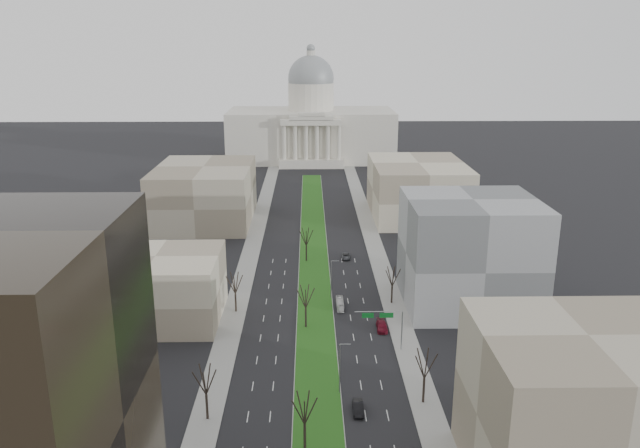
{
  "coord_description": "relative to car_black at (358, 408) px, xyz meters",
  "views": [
    {
      "loc": [
        -1.22,
        -36.79,
        56.68
      ],
      "look_at": [
        1.36,
        105.07,
        14.79
      ],
      "focal_mm": 35.0,
      "sensor_mm": 36.0,
      "label": 1
    }
  ],
  "objects": [
    {
      "name": "tree_right_far",
      "position": [
        10.82,
        42.49,
        5.74
      ],
      "size": [
        5.04,
        5.04,
        9.07
      ],
      "color": "black",
      "rests_on": "ground"
    },
    {
      "name": "car_red",
      "position": [
        7.12,
        29.26,
        -0.02
      ],
      "size": [
        2.26,
        5.34,
        1.54
      ],
      "primitive_type": "imported",
      "rotation": [
        0.0,
        0.0,
        -0.02
      ],
      "color": "maroon",
      "rests_on": "ground"
    },
    {
      "name": "building_far_left",
      "position": [
        -41.38,
        110.49,
        8.21
      ],
      "size": [
        30.0,
        40.0,
        18.0
      ],
      "primitive_type": "cube",
      "color": "gray",
      "rests_on": "ground"
    },
    {
      "name": "tree_right_mid",
      "position": [
        10.82,
        2.49,
        6.37
      ],
      "size": [
        5.52,
        5.52,
        9.94
      ],
      "color": "black",
      "rests_on": "ground"
    },
    {
      "name": "mast_arm_signs",
      "position": [
        7.11,
        20.52,
        5.32
      ],
      "size": [
        9.12,
        0.24,
        8.09
      ],
      "color": "gray",
      "rests_on": "ground"
    },
    {
      "name": "box_van",
      "position": [
        -0.88,
        40.35,
        0.12
      ],
      "size": [
        1.53,
        6.53,
        1.82
      ],
      "primitive_type": "imported",
      "rotation": [
        0.0,
        0.0,
        0.0
      ],
      "color": "white",
      "rests_on": "ground"
    },
    {
      "name": "sidewalk_left",
      "position": [
        -23.88,
        45.49,
        -0.71
      ],
      "size": [
        5.0,
        330.0,
        0.15
      ],
      "primitive_type": "cube",
      "color": "gray",
      "rests_on": "ground"
    },
    {
      "name": "tree_left_far",
      "position": [
        -23.58,
        38.49,
        6.06
      ],
      "size": [
        5.28,
        5.28,
        9.5
      ],
      "color": "black",
      "rests_on": "ground"
    },
    {
      "name": "median",
      "position": [
        -6.38,
        69.48,
        -0.68
      ],
      "size": [
        8.0,
        222.03,
        0.2
      ],
      "color": "#999993",
      "rests_on": "ground"
    },
    {
      "name": "capitol",
      "position": [
        -6.38,
        220.08,
        15.52
      ],
      "size": [
        80.0,
        46.0,
        55.0
      ],
      "color": "beige",
      "rests_on": "ground"
    },
    {
      "name": "building_far_right",
      "position": [
        28.62,
        115.49,
        8.21
      ],
      "size": [
        30.0,
        40.0,
        18.0
      ],
      "primitive_type": "cube",
      "color": "#9F917B",
      "rests_on": "ground"
    },
    {
      "name": "tree_left_mid",
      "position": [
        -23.58,
        -1.51,
        6.21
      ],
      "size": [
        5.4,
        5.4,
        9.72
      ],
      "color": "black",
      "rests_on": "ground"
    },
    {
      "name": "building_grey_right",
      "position": [
        27.62,
        42.49,
        11.21
      ],
      "size": [
        28.0,
        26.0,
        24.0
      ],
      "primitive_type": "cube",
      "color": "slate",
      "rests_on": "ground"
    },
    {
      "name": "streetlamp_median_c",
      "position": [
        -2.62,
        45.49,
        4.02
      ],
      "size": [
        1.9,
        0.2,
        9.16
      ],
      "color": "gray",
      "rests_on": "ground"
    },
    {
      "name": "streetlamp_median_b",
      "position": [
        -2.62,
        5.49,
        4.02
      ],
      "size": [
        1.9,
        0.2,
        9.16
      ],
      "color": "gray",
      "rests_on": "ground"
    },
    {
      "name": "car_black",
      "position": [
        0.0,
        0.0,
        0.0
      ],
      "size": [
        1.72,
        4.79,
        1.57
      ],
      "primitive_type": "imported",
      "rotation": [
        0.0,
        0.0,
        -0.01
      ],
      "color": "black",
      "rests_on": "ground"
    },
    {
      "name": "building_tan_right",
      "position": [
        26.62,
        -17.51,
        10.21
      ],
      "size": [
        26.0,
        24.0,
        22.0
      ],
      "primitive_type": "cube",
      "color": "gray",
      "rests_on": "ground"
    },
    {
      "name": "tree_median_b",
      "position": [
        -8.38,
        30.49,
        6.21
      ],
      "size": [
        5.4,
        5.4,
        9.72
      ],
      "color": "black",
      "rests_on": "ground"
    },
    {
      "name": "ground",
      "position": [
        -6.38,
        70.49,
        -0.79
      ],
      "size": [
        600.0,
        600.0,
        0.0
      ],
      "primitive_type": "plane",
      "color": "black",
      "rests_on": "ground"
    },
    {
      "name": "car_grey_far",
      "position": [
        2.31,
        72.49,
        -0.13
      ],
      "size": [
        2.61,
        4.93,
        1.32
      ],
      "primitive_type": "imported",
      "rotation": [
        0.0,
        0.0,
        -0.09
      ],
      "color": "#44474B",
      "rests_on": "ground"
    },
    {
      "name": "sidewalk_right",
      "position": [
        11.12,
        45.49,
        -0.71
      ],
      "size": [
        5.0,
        330.0,
        0.15
      ],
      "primitive_type": "cube",
      "color": "gray",
      "rests_on": "ground"
    },
    {
      "name": "building_beige_left",
      "position": [
        -39.38,
        35.49,
        6.21
      ],
      "size": [
        26.0,
        22.0,
        14.0
      ],
      "primitive_type": "cube",
      "color": "#9F917B",
      "rests_on": "ground"
    },
    {
      "name": "tree_median_c",
      "position": [
        -8.38,
        70.49,
        6.21
      ],
      "size": [
        5.4,
        5.4,
        9.72
      ],
      "color": "black",
      "rests_on": "ground"
    },
    {
      "name": "tree_median_a",
      "position": [
        -8.38,
        -9.51,
        6.21
      ],
      "size": [
        5.4,
        5.4,
        9.72
      ],
      "color": "black",
      "rests_on": "ground"
    }
  ]
}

